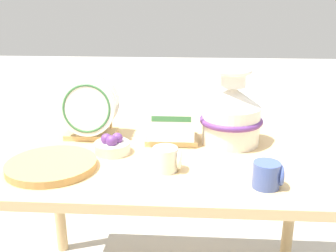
{
  "coord_description": "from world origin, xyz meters",
  "views": [
    {
      "loc": [
        0.09,
        -1.4,
        1.31
      ],
      "look_at": [
        0.0,
        0.0,
        0.83
      ],
      "focal_mm": 42.0,
      "sensor_mm": 36.0,
      "label": 1
    }
  ],
  "objects_px": {
    "ceramic_vase": "(231,113)",
    "dish_rack_round_plates": "(90,113)",
    "dish_rack_square_plates": "(172,126)",
    "fruit_bowl": "(112,146)",
    "wicker_charger_stack": "(52,165)",
    "mug_cobalt_glaze": "(268,175)",
    "mug_cream_glaze": "(168,159)"
  },
  "relations": [
    {
      "from": "ceramic_vase",
      "to": "dish_rack_round_plates",
      "type": "distance_m",
      "value": 0.59
    },
    {
      "from": "dish_rack_square_plates",
      "to": "fruit_bowl",
      "type": "distance_m",
      "value": 0.26
    },
    {
      "from": "dish_rack_round_plates",
      "to": "wicker_charger_stack",
      "type": "distance_m",
      "value": 0.34
    },
    {
      "from": "dish_rack_square_plates",
      "to": "mug_cobalt_glaze",
      "type": "relative_size",
      "value": 2.24
    },
    {
      "from": "wicker_charger_stack",
      "to": "fruit_bowl",
      "type": "relative_size",
      "value": 2.3
    },
    {
      "from": "mug_cream_glaze",
      "to": "fruit_bowl",
      "type": "height_order",
      "value": "mug_cream_glaze"
    },
    {
      "from": "ceramic_vase",
      "to": "dish_rack_round_plates",
      "type": "height_order",
      "value": "ceramic_vase"
    },
    {
      "from": "fruit_bowl",
      "to": "ceramic_vase",
      "type": "bearing_deg",
      "value": 16.79
    },
    {
      "from": "dish_rack_round_plates",
      "to": "mug_cobalt_glaze",
      "type": "height_order",
      "value": "dish_rack_round_plates"
    },
    {
      "from": "mug_cream_glaze",
      "to": "fruit_bowl",
      "type": "bearing_deg",
      "value": 147.2
    },
    {
      "from": "ceramic_vase",
      "to": "mug_cobalt_glaze",
      "type": "height_order",
      "value": "ceramic_vase"
    },
    {
      "from": "ceramic_vase",
      "to": "wicker_charger_stack",
      "type": "xyz_separation_m",
      "value": [
        -0.65,
        -0.3,
        -0.11
      ]
    },
    {
      "from": "ceramic_vase",
      "to": "fruit_bowl",
      "type": "distance_m",
      "value": 0.49
    },
    {
      "from": "ceramic_vase",
      "to": "dish_rack_round_plates",
      "type": "xyz_separation_m",
      "value": [
        -0.59,
        0.03,
        -0.02
      ]
    },
    {
      "from": "mug_cobalt_glaze",
      "to": "mug_cream_glaze",
      "type": "xyz_separation_m",
      "value": [
        -0.32,
        0.1,
        0.0
      ]
    },
    {
      "from": "fruit_bowl",
      "to": "dish_rack_round_plates",
      "type": "bearing_deg",
      "value": 126.87
    },
    {
      "from": "wicker_charger_stack",
      "to": "mug_cobalt_glaze",
      "type": "relative_size",
      "value": 3.32
    },
    {
      "from": "dish_rack_round_plates",
      "to": "mug_cobalt_glaze",
      "type": "distance_m",
      "value": 0.79
    },
    {
      "from": "mug_cobalt_glaze",
      "to": "mug_cream_glaze",
      "type": "relative_size",
      "value": 1.0
    },
    {
      "from": "dish_rack_square_plates",
      "to": "mug_cream_glaze",
      "type": "distance_m",
      "value": 0.28
    },
    {
      "from": "fruit_bowl",
      "to": "mug_cobalt_glaze",
      "type": "bearing_deg",
      "value": -24.48
    },
    {
      "from": "dish_rack_round_plates",
      "to": "dish_rack_square_plates",
      "type": "bearing_deg",
      "value": -5.73
    },
    {
      "from": "ceramic_vase",
      "to": "mug_cream_glaze",
      "type": "distance_m",
      "value": 0.38
    },
    {
      "from": "wicker_charger_stack",
      "to": "fruit_bowl",
      "type": "distance_m",
      "value": 0.24
    },
    {
      "from": "ceramic_vase",
      "to": "mug_cobalt_glaze",
      "type": "bearing_deg",
      "value": -77.94
    },
    {
      "from": "dish_rack_round_plates",
      "to": "mug_cobalt_glaze",
      "type": "relative_size",
      "value": 2.7
    },
    {
      "from": "mug_cream_glaze",
      "to": "fruit_bowl",
      "type": "relative_size",
      "value": 0.69
    },
    {
      "from": "ceramic_vase",
      "to": "mug_cream_glaze",
      "type": "relative_size",
      "value": 3.28
    },
    {
      "from": "ceramic_vase",
      "to": "mug_cream_glaze",
      "type": "bearing_deg",
      "value": -130.06
    },
    {
      "from": "ceramic_vase",
      "to": "mug_cream_glaze",
      "type": "xyz_separation_m",
      "value": [
        -0.24,
        -0.28,
        -0.08
      ]
    },
    {
      "from": "ceramic_vase",
      "to": "dish_rack_square_plates",
      "type": "bearing_deg",
      "value": -177.85
    },
    {
      "from": "wicker_charger_stack",
      "to": "mug_cobalt_glaze",
      "type": "height_order",
      "value": "mug_cobalt_glaze"
    }
  ]
}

